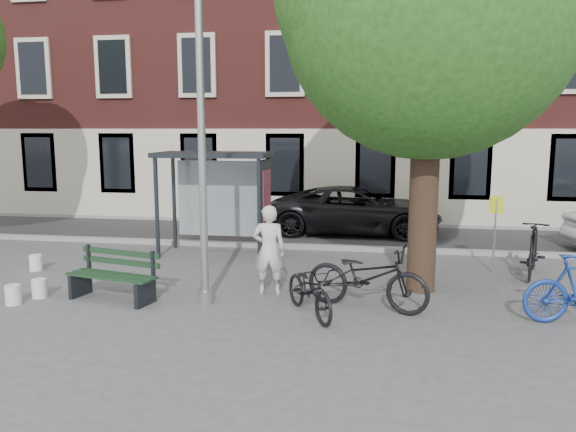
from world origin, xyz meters
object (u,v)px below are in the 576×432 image
Objects in this scene: lamppost at (202,152)px; bike_c at (310,290)px; bike_a at (367,277)px; bike_d at (533,250)px; painter at (269,250)px; car_dark at (355,210)px; notice_sign at (496,219)px; bench at (114,278)px; bus_shelter at (230,180)px.

lamppost is 3.09m from bike_c.
bike_a is 4.58m from bike_d.
car_dark is at bearing -105.19° from painter.
lamppost is 3.68m from bike_a.
notice_sign reaches higher than car_dark.
lamppost is 2.31m from painter.
car_dark is (0.42, 7.90, 0.26)m from bike_c.
painter reaches higher than notice_sign.
bike_d is at bearing 25.06° from lamppost.
lamppost is at bearing 137.91° from bike_c.
bench is 0.95× the size of bike_d.
painter is 2.03m from bike_a.
bus_shelter is at bearing -67.17° from painter.
notice_sign is (5.72, 3.27, -1.57)m from lamppost.
bike_c is at bearing 135.94° from bike_a.
bike_d is (5.44, 2.27, -0.29)m from painter.
bike_a is (2.96, 0.13, -2.19)m from lamppost.
car_dark is (3.03, 3.40, -1.19)m from bus_shelter.
bike_c is (0.94, -1.16, -0.42)m from painter.
bike_a is 4.23m from notice_sign.
bench is 1.05× the size of bike_c.
lamppost is 3.47× the size of painter.
bike_a reaches higher than bench.
bench is at bearing -177.71° from lamppost.
bus_shelter is at bearing 177.96° from notice_sign.
bike_c is at bearing 125.34° from painter.
bike_a is at bearing 2.49° from lamppost.
bike_d is at bearing -161.11° from painter.
bus_shelter is 3.87m from painter.
bench is 8.84m from bike_d.
lamppost is 8.15m from car_dark.
bus_shelter is 7.31m from bike_d.
painter is 1.02× the size of notice_sign.
bike_c is (-0.96, -0.52, -0.13)m from bike_a.
bus_shelter is 1.46× the size of bike_d.
bench is 0.82× the size of bike_a.
bike_c is at bearing -59.87° from bus_shelter.
lamppost reaches higher than bike_c.
lamppost is 6.77m from notice_sign.
car_dark reaches higher than bike_c.
bus_shelter is 5.50m from bike_a.
bus_shelter is 1.66× the size of notice_sign.
bike_d is 6.05m from car_dark.
bus_shelter is at bearing 87.95° from bench.
bench is at bearing 12.90° from painter.
bus_shelter reaches higher than bench.
bike_d is (3.54, 2.91, -0.01)m from bike_a.
bus_shelter is 1.26× the size of bike_a.
bike_d is at bearing -10.80° from notice_sign.
bike_a is 1.16× the size of bike_d.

